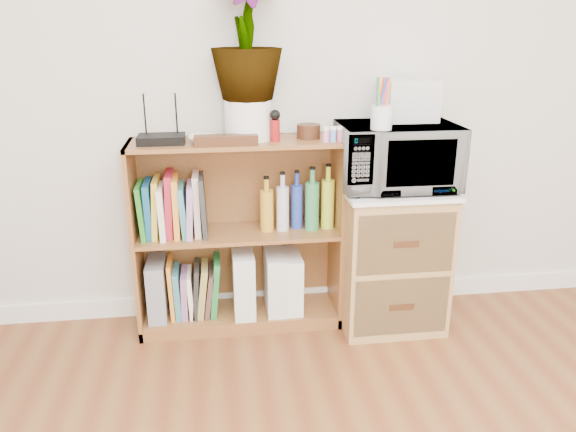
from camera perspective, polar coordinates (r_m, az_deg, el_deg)
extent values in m
cube|color=white|center=(3.10, 1.59, -8.13)|extent=(4.00, 0.02, 0.10)
cube|color=brown|center=(2.77, -5.04, -2.03)|extent=(1.00, 0.30, 0.95)
cube|color=#9E7542|center=(2.87, 10.25, -4.14)|extent=(0.50, 0.45, 0.70)
imported|color=silver|center=(2.70, 10.96, 5.98)|extent=(0.55, 0.38, 0.30)
cylinder|color=white|center=(2.52, 9.49, 9.84)|extent=(0.09, 0.09, 0.10)
cube|color=silver|center=(2.78, 12.18, 11.45)|extent=(0.24, 0.20, 0.19)
cube|color=black|center=(2.62, -12.73, 7.62)|extent=(0.21, 0.14, 0.04)
imported|color=white|center=(2.60, -8.67, 7.72)|extent=(0.13, 0.13, 0.03)
cylinder|color=white|center=(2.64, -4.07, 9.73)|extent=(0.22, 0.22, 0.18)
imported|color=#336528|center=(2.61, -4.27, 17.91)|extent=(0.32, 0.32, 0.57)
cube|color=#3A200F|center=(2.53, -6.32, 7.66)|extent=(0.28, 0.07, 0.05)
cylinder|color=maroon|center=(2.60, -1.32, 8.68)|extent=(0.04, 0.04, 0.10)
cylinder|color=#321C0D|center=(2.67, 2.09, 8.60)|extent=(0.11, 0.11, 0.06)
cube|color=#CA7083|center=(2.60, 4.60, 8.19)|extent=(0.12, 0.04, 0.06)
cube|color=gray|center=(2.89, -13.10, -7.15)|extent=(0.09, 0.24, 0.29)
cube|color=silver|center=(2.86, -4.55, -6.59)|extent=(0.10, 0.26, 0.33)
cube|color=silver|center=(2.87, -1.31, -6.62)|extent=(0.10, 0.25, 0.31)
cube|color=silver|center=(2.88, 0.32, -6.62)|extent=(0.09, 0.24, 0.30)
cube|color=#267E21|center=(2.74, -14.57, 0.61)|extent=(0.03, 0.20, 0.26)
cube|color=#155183|center=(2.73, -13.94, 0.65)|extent=(0.03, 0.20, 0.26)
cube|color=gold|center=(2.73, -13.28, 0.86)|extent=(0.04, 0.20, 0.28)
cube|color=silver|center=(2.73, -12.63, 0.56)|extent=(0.03, 0.20, 0.25)
cube|color=#AF1E32|center=(2.72, -11.97, 1.14)|extent=(0.04, 0.20, 0.30)
cube|color=orange|center=(2.72, -11.25, 1.00)|extent=(0.03, 0.20, 0.28)
cube|color=teal|center=(2.72, -10.57, 0.62)|extent=(0.04, 0.20, 0.25)
cube|color=#A575AF|center=(2.72, -9.90, 0.74)|extent=(0.04, 0.20, 0.25)
cube|color=beige|center=(2.71, -9.24, 1.19)|extent=(0.03, 0.20, 0.30)
cube|color=#2A2A2A|center=(2.71, -8.61, 1.15)|extent=(0.03, 0.20, 0.29)
cylinder|color=gold|center=(2.72, -2.19, 1.17)|extent=(0.07, 0.07, 0.26)
cylinder|color=silver|center=(2.73, -0.57, 1.44)|extent=(0.06, 0.06, 0.28)
cylinder|color=#233DA4|center=(2.74, 0.95, 1.48)|extent=(0.06, 0.06, 0.28)
cylinder|color=#349151|center=(2.75, 2.40, 1.78)|extent=(0.07, 0.07, 0.30)
cylinder|color=#BACE30|center=(2.76, 4.03, 1.94)|extent=(0.06, 0.06, 0.31)
cylinder|color=silver|center=(2.78, 5.58, 2.02)|extent=(0.07, 0.07, 0.32)
cube|color=orange|center=(2.88, -11.72, -7.13)|extent=(0.03, 0.19, 0.29)
cube|color=teal|center=(2.89, -11.12, -7.51)|extent=(0.04, 0.19, 0.25)
cube|color=#8D5F8F|center=(2.89, -10.44, -7.64)|extent=(0.04, 0.19, 0.23)
cube|color=#FFEAC6|center=(2.89, -9.83, -7.65)|extent=(0.03, 0.19, 0.23)
cube|color=#262626|center=(2.88, -9.31, -7.31)|extent=(0.04, 0.19, 0.26)
cube|color=#988E46|center=(2.88, -8.67, -7.32)|extent=(0.07, 0.19, 0.26)
cube|color=#4F322D|center=(2.88, -8.01, -7.55)|extent=(0.06, 0.19, 0.23)
cube|color=#1F7534|center=(2.87, -7.41, -6.98)|extent=(0.06, 0.19, 0.29)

